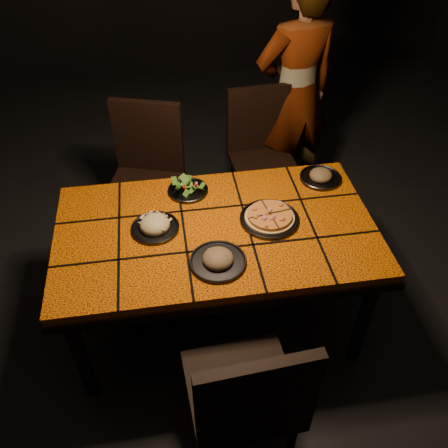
{
  "coord_description": "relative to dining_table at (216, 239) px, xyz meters",
  "views": [
    {
      "loc": [
        -0.23,
        -1.73,
        2.36
      ],
      "look_at": [
        0.03,
        -0.06,
        0.82
      ],
      "focal_mm": 38.0,
      "sensor_mm": 36.0,
      "label": 1
    }
  ],
  "objects": [
    {
      "name": "room_shell",
      "position": [
        0.0,
        0.0,
        0.83
      ],
      "size": [
        6.04,
        7.04,
        3.08
      ],
      "color": "black",
      "rests_on": "ground"
    },
    {
      "name": "dining_table",
      "position": [
        0.0,
        0.0,
        0.0
      ],
      "size": [
        1.62,
        0.92,
        0.75
      ],
      "color": "orange",
      "rests_on": "ground"
    },
    {
      "name": "chair_near",
      "position": [
        0.01,
        -0.83,
        -0.1
      ],
      "size": [
        0.48,
        0.48,
        1.0
      ],
      "rotation": [
        0.0,
        0.0,
        3.21
      ],
      "color": "black",
      "rests_on": "ground"
    },
    {
      "name": "chair_far_left",
      "position": [
        -0.34,
        0.81,
        -0.1
      ],
      "size": [
        0.56,
        0.56,
        0.99
      ],
      "rotation": [
        0.0,
        0.0,
        -0.3
      ],
      "color": "black",
      "rests_on": "ground"
    },
    {
      "name": "chair_far_right",
      "position": [
        0.45,
        0.98,
        -0.13
      ],
      "size": [
        0.46,
        0.46,
        0.95
      ],
      "rotation": [
        0.0,
        0.0,
        0.07
      ],
      "color": "black",
      "rests_on": "ground"
    },
    {
      "name": "diner",
      "position": [
        0.72,
        1.17,
        0.16
      ],
      "size": [
        0.68,
        0.52,
        1.66
      ],
      "primitive_type": "imported",
      "rotation": [
        0.0,
        0.0,
        3.37
      ],
      "color": "brown",
      "rests_on": "ground"
    },
    {
      "name": "plate_pizza",
      "position": [
        0.28,
        0.01,
        0.1
      ],
      "size": [
        0.3,
        0.3,
        0.04
      ],
      "color": "#343439",
      "rests_on": "dining_table"
    },
    {
      "name": "plate_pasta",
      "position": [
        -0.3,
        0.03,
        0.1
      ],
      "size": [
        0.24,
        0.24,
        0.08
      ],
      "color": "#343439",
      "rests_on": "dining_table"
    },
    {
      "name": "plate_salad",
      "position": [
        -0.11,
        0.31,
        0.1
      ],
      "size": [
        0.22,
        0.22,
        0.07
      ],
      "color": "#343439",
      "rests_on": "dining_table"
    },
    {
      "name": "plate_mushroom_a",
      "position": [
        -0.02,
        -0.24,
        0.1
      ],
      "size": [
        0.27,
        0.27,
        0.09
      ],
      "color": "#343439",
      "rests_on": "dining_table"
    },
    {
      "name": "plate_mushroom_b",
      "position": [
        0.64,
        0.31,
        0.1
      ],
      "size": [
        0.23,
        0.23,
        0.08
      ],
      "color": "#343439",
      "rests_on": "dining_table"
    }
  ]
}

